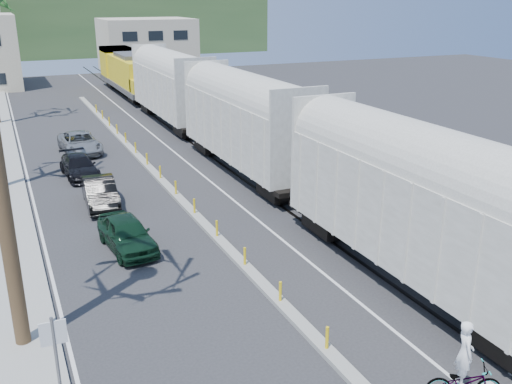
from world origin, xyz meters
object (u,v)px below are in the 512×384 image
at_px(street_sign, 56,357).
at_px(car_lead, 127,234).
at_px(car_second, 100,192).
at_px(cyclist, 464,376).

bearing_deg(street_sign, car_lead, 69.33).
bearing_deg(street_sign, car_second, 76.98).
height_order(street_sign, car_second, street_sign).
xyz_separation_m(car_second, cyclist, (5.87, -18.42, 0.02)).
xyz_separation_m(street_sign, car_second, (3.52, 15.24, -1.28)).
distance_m(car_second, cyclist, 19.34).
bearing_deg(car_second, car_lead, -86.23).
height_order(car_lead, car_second, car_second).
height_order(car_second, cyclist, cyclist).
distance_m(street_sign, cyclist, 10.00).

